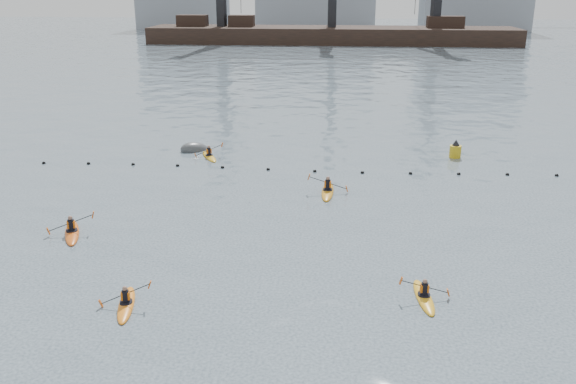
{
  "coord_description": "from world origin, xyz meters",
  "views": [
    {
      "loc": [
        2.65,
        -14.65,
        11.34
      ],
      "look_at": [
        0.4,
        10.09,
        2.8
      ],
      "focal_mm": 38.0,
      "sensor_mm": 36.0,
      "label": 1
    }
  ],
  "objects_px": {
    "kayaker_0": "(126,304)",
    "mooring_buoy": "(195,150)",
    "kayaker_2": "(72,232)",
    "nav_buoy": "(455,151)",
    "kayaker_1": "(424,296)",
    "kayaker_3": "(328,191)",
    "kayaker_5": "(209,156)"
  },
  "relations": [
    {
      "from": "kayaker_1",
      "to": "nav_buoy",
      "type": "bearing_deg",
      "value": 72.29
    },
    {
      "from": "kayaker_5",
      "to": "nav_buoy",
      "type": "height_order",
      "value": "nav_buoy"
    },
    {
      "from": "kayaker_2",
      "to": "mooring_buoy",
      "type": "xyz_separation_m",
      "value": [
        2.24,
        15.67,
        -0.1
      ]
    },
    {
      "from": "nav_buoy",
      "to": "kayaker_0",
      "type": "bearing_deg",
      "value": -125.51
    },
    {
      "from": "kayaker_0",
      "to": "kayaker_1",
      "type": "xyz_separation_m",
      "value": [
        11.07,
        1.58,
        0.0
      ]
    },
    {
      "from": "kayaker_1",
      "to": "nav_buoy",
      "type": "xyz_separation_m",
      "value": [
        4.48,
        20.22,
        0.35
      ]
    },
    {
      "from": "kayaker_0",
      "to": "kayaker_2",
      "type": "xyz_separation_m",
      "value": [
        -4.92,
        6.44,
        0.01
      ]
    },
    {
      "from": "kayaker_5",
      "to": "kayaker_2",
      "type": "bearing_deg",
      "value": -130.97
    },
    {
      "from": "kayaker_2",
      "to": "kayaker_0",
      "type": "bearing_deg",
      "value": -75.68
    },
    {
      "from": "kayaker_2",
      "to": "nav_buoy",
      "type": "xyz_separation_m",
      "value": [
        20.47,
        15.36,
        0.33
      ]
    },
    {
      "from": "kayaker_1",
      "to": "mooring_buoy",
      "type": "height_order",
      "value": "kayaker_1"
    },
    {
      "from": "kayaker_3",
      "to": "mooring_buoy",
      "type": "height_order",
      "value": "kayaker_3"
    },
    {
      "from": "kayaker_3",
      "to": "mooring_buoy",
      "type": "xyz_separation_m",
      "value": [
        -9.75,
        8.49,
        -0.1
      ]
    },
    {
      "from": "kayaker_3",
      "to": "mooring_buoy",
      "type": "distance_m",
      "value": 12.93
    },
    {
      "from": "kayaker_0",
      "to": "nav_buoy",
      "type": "distance_m",
      "value": 26.78
    },
    {
      "from": "kayaker_3",
      "to": "kayaker_5",
      "type": "distance_m",
      "value": 10.69
    },
    {
      "from": "kayaker_2",
      "to": "kayaker_5",
      "type": "height_order",
      "value": "kayaker_2"
    },
    {
      "from": "kayaker_1",
      "to": "nav_buoy",
      "type": "height_order",
      "value": "nav_buoy"
    },
    {
      "from": "kayaker_1",
      "to": "kayaker_3",
      "type": "xyz_separation_m",
      "value": [
        -4.0,
        12.04,
        0.02
      ]
    },
    {
      "from": "kayaker_2",
      "to": "nav_buoy",
      "type": "relative_size",
      "value": 2.26
    },
    {
      "from": "kayaker_1",
      "to": "kayaker_5",
      "type": "xyz_separation_m",
      "value": [
        -12.33,
        18.74,
        0.0
      ]
    },
    {
      "from": "nav_buoy",
      "to": "kayaker_3",
      "type": "bearing_deg",
      "value": -136.04
    },
    {
      "from": "kayaker_0",
      "to": "nav_buoy",
      "type": "height_order",
      "value": "nav_buoy"
    },
    {
      "from": "kayaker_0",
      "to": "kayaker_1",
      "type": "bearing_deg",
      "value": -4.66
    },
    {
      "from": "kayaker_3",
      "to": "mooring_buoy",
      "type": "relative_size",
      "value": 1.53
    },
    {
      "from": "kayaker_0",
      "to": "kayaker_2",
      "type": "height_order",
      "value": "kayaker_2"
    },
    {
      "from": "kayaker_0",
      "to": "mooring_buoy",
      "type": "height_order",
      "value": "kayaker_0"
    },
    {
      "from": "kayaker_5",
      "to": "kayaker_3",
      "type": "bearing_deg",
      "value": -65.05
    },
    {
      "from": "kayaker_0",
      "to": "kayaker_1",
      "type": "relative_size",
      "value": 1.0
    },
    {
      "from": "kayaker_1",
      "to": "kayaker_2",
      "type": "height_order",
      "value": "kayaker_2"
    },
    {
      "from": "kayaker_1",
      "to": "kayaker_0",
      "type": "bearing_deg",
      "value": -177.1
    },
    {
      "from": "kayaker_1",
      "to": "nav_buoy",
      "type": "distance_m",
      "value": 20.71
    }
  ]
}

